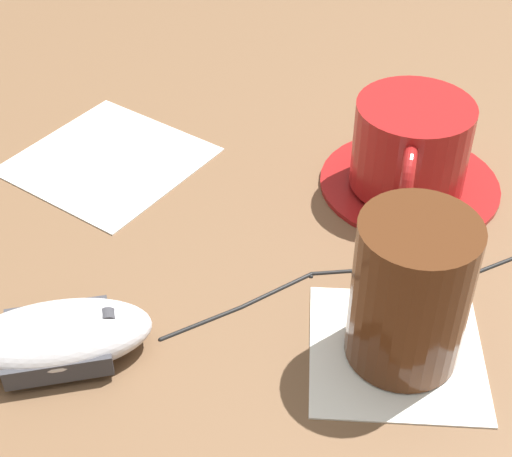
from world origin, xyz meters
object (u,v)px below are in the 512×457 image
saucer (409,182)px  coffee_cup (411,146)px  computer_mouse (57,337)px  drinking_glass (410,292)px

saucer → coffee_cup: bearing=-111.8°
computer_mouse → drinking_glass: drinking_glass is taller
coffee_cup → computer_mouse: bearing=-132.3°
saucer → computer_mouse: 0.31m
saucer → drinking_glass: 0.19m
coffee_cup → drinking_glass: (0.01, -0.17, 0.01)m
computer_mouse → saucer: bearing=48.3°
coffee_cup → computer_mouse: (-0.20, -0.22, -0.03)m
coffee_cup → computer_mouse: 0.30m
drinking_glass → coffee_cup: bearing=93.3°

